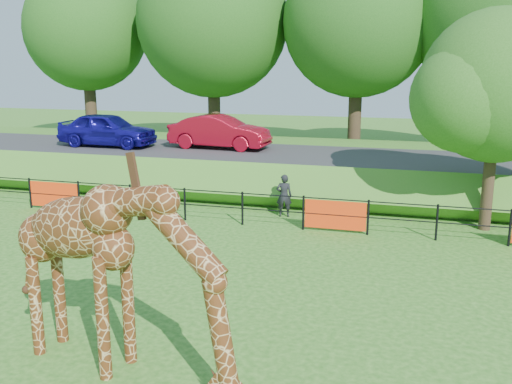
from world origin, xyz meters
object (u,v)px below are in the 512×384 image
giraffe (120,278)px  visitor (284,196)px  tree_east (500,92)px  car_blue (107,129)px  car_red (220,132)px

giraffe → visitor: 10.50m
visitor → tree_east: tree_east is taller
visitor → tree_east: bearing=171.0°
car_blue → visitor: car_blue is taller
giraffe → car_red: (-3.75, 15.62, 0.44)m
tree_east → giraffe: bearing=-122.8°
giraffe → car_blue: 17.27m
giraffe → tree_east: (6.90, 10.71, 2.58)m
visitor → car_blue: bearing=-37.0°
car_blue → visitor: size_ratio=3.03×
car_red → visitor: (4.12, -5.18, -1.41)m
car_red → giraffe: bearing=-162.8°
giraffe → visitor: (0.37, 10.44, -0.97)m
car_red → tree_east: (10.65, -4.91, 2.13)m
giraffe → visitor: size_ratio=3.25×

